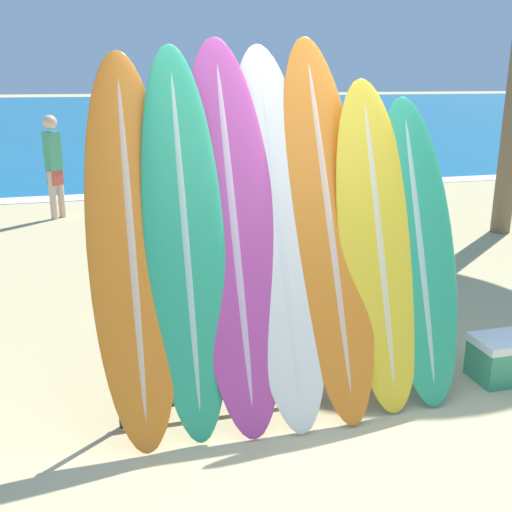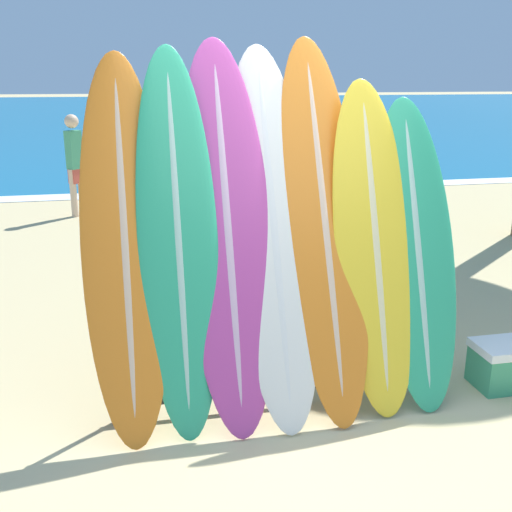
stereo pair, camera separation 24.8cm
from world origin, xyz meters
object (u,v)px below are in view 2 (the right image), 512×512
at_px(person_near_water, 75,161).
at_px(cooler_box, 508,364).
at_px(person_mid_beach, 243,151).
at_px(surfboard_slot_6, 417,252).
at_px(surfboard_slot_4, 324,223).
at_px(surfboard_slot_5, 374,245).
at_px(surfboard_slot_2, 227,230).
at_px(surfboard_slot_3, 273,230).
at_px(surfboard_slot_0, 125,244).
at_px(surfboard_slot_1, 178,239).
at_px(surfboard_rack, 281,345).

bearing_deg(person_near_water, cooler_box, -106.67).
bearing_deg(person_mid_beach, surfboard_slot_6, -113.33).
bearing_deg(surfboard_slot_4, surfboard_slot_5, -16.35).
relative_size(surfboard_slot_2, surfboard_slot_3, 1.02).
relative_size(surfboard_slot_3, surfboard_slot_6, 1.17).
distance_m(surfboard_slot_0, surfboard_slot_4, 1.29).
bearing_deg(surfboard_slot_5, surfboard_slot_6, -2.82).
bearing_deg(surfboard_slot_2, surfboard_slot_4, 1.00).
bearing_deg(person_near_water, surfboard_slot_3, -119.09).
bearing_deg(surfboard_slot_3, surfboard_slot_1, -175.17).
bearing_deg(surfboard_slot_4, cooler_box, -10.06).
distance_m(surfboard_slot_0, person_near_water, 6.20).
distance_m(surfboard_slot_1, surfboard_slot_5, 1.29).
xyz_separation_m(surfboard_slot_0, person_mid_beach, (1.85, 5.93, -0.17)).
bearing_deg(surfboard_rack, person_near_water, 105.64).
bearing_deg(surfboard_slot_0, person_near_water, 97.35).
relative_size(person_mid_beach, cooler_box, 3.71).
distance_m(surfboard_slot_1, surfboard_slot_3, 0.62).
xyz_separation_m(surfboard_rack, surfboard_slot_0, (-0.96, 0.13, 0.72)).
bearing_deg(surfboard_slot_3, surfboard_slot_0, -177.88).
xyz_separation_m(surfboard_rack, person_mid_beach, (0.88, 6.05, 0.55)).
bearing_deg(surfboard_slot_0, surfboard_slot_3, 2.12).
height_order(person_mid_beach, cooler_box, person_mid_beach).
bearing_deg(surfboard_rack, surfboard_slot_6, 3.31).
xyz_separation_m(surfboard_slot_5, person_near_water, (-2.40, 6.20, -0.20)).
relative_size(surfboard_slot_0, surfboard_slot_2, 0.96).
relative_size(surfboard_rack, surfboard_slot_5, 1.04).
bearing_deg(cooler_box, surfboard_slot_0, 175.68).
xyz_separation_m(surfboard_slot_5, cooler_box, (1.01, -0.14, -0.90)).
height_order(surfboard_slot_1, surfboard_slot_5, surfboard_slot_1).
distance_m(surfboard_slot_0, surfboard_slot_3, 0.95).
distance_m(surfboard_slot_0, surfboard_slot_6, 1.92).
xyz_separation_m(surfboard_slot_2, cooler_box, (1.98, -0.23, -1.04)).
height_order(surfboard_slot_0, surfboard_slot_2, surfboard_slot_2).
height_order(surfboard_slot_5, person_near_water, surfboard_slot_5).
xyz_separation_m(person_near_water, cooler_box, (3.41, -6.34, -0.70)).
relative_size(surfboard_slot_5, cooler_box, 4.40).
bearing_deg(surfboard_slot_4, surfboard_slot_0, -178.26).
bearing_deg(surfboard_slot_0, person_mid_beach, 72.70).
height_order(surfboard_slot_4, person_mid_beach, surfboard_slot_4).
distance_m(surfboard_slot_2, person_near_water, 6.29).
height_order(surfboard_rack, surfboard_slot_3, surfboard_slot_3).
height_order(surfboard_slot_2, person_near_water, surfboard_slot_2).
distance_m(surfboard_rack, cooler_box, 1.68).
bearing_deg(person_near_water, surfboard_slot_5, -113.78).
bearing_deg(surfboard_slot_3, surfboard_slot_6, -6.25).
bearing_deg(person_mid_beach, surfboard_slot_1, -128.30).
bearing_deg(person_near_water, surfboard_slot_6, -111.46).
bearing_deg(person_mid_beach, cooler_box, -106.73).
distance_m(surfboard_slot_3, surfboard_slot_6, 0.99).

